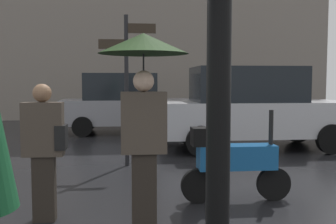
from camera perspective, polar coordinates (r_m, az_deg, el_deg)
name	(u,v)px	position (r m, az deg, el deg)	size (l,w,h in m)	color
pedestrian_with_umbrella	(144,80)	(4.30, -3.54, 4.67)	(0.98, 0.98, 2.13)	#2A241E
pedestrian_with_bag	(45,144)	(4.76, -17.34, -4.40)	(0.49, 0.24, 1.59)	#2A241E
parked_scooter	(233,161)	(5.39, 9.35, -6.94)	(1.50, 0.32, 1.23)	black
parked_car_left	(125,103)	(12.57, -6.23, 1.25)	(4.03, 1.85, 1.88)	gray
parked_car_right	(252,108)	(9.69, 11.99, 0.61)	(4.54, 1.95, 1.97)	silver
street_signpost	(127,75)	(7.58, -5.96, 5.35)	(1.08, 0.08, 2.87)	black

